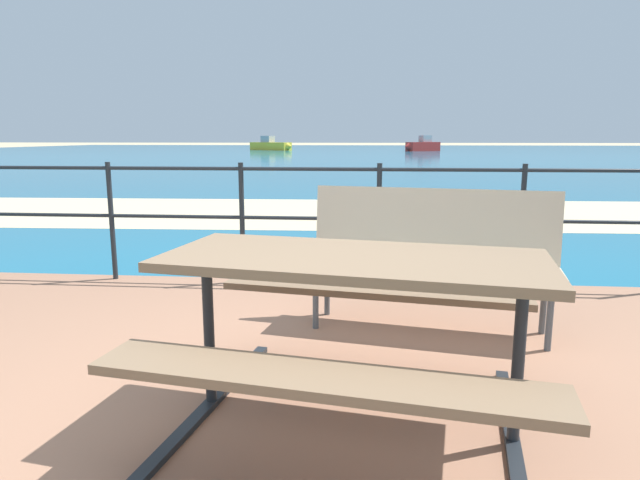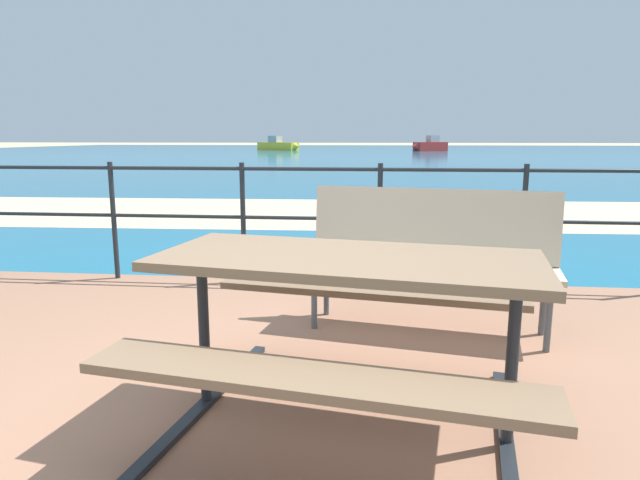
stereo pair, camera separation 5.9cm
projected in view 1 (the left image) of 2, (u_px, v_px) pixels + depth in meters
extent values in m
plane|color=tan|center=(249.00, 446.00, 2.37)|extent=(240.00, 240.00, 0.00)
cube|color=#996B51|center=(249.00, 440.00, 2.36)|extent=(6.40, 5.20, 0.06)
cube|color=#196B8E|center=(363.00, 154.00, 41.51)|extent=(90.00, 90.00, 0.01)
cube|color=beige|center=(340.00, 213.00, 9.63)|extent=(54.10, 5.65, 0.01)
cube|color=#7A6047|center=(354.00, 260.00, 2.30)|extent=(1.70, 0.96, 0.04)
cube|color=#7A6047|center=(320.00, 379.00, 1.82)|extent=(1.62, 0.52, 0.04)
cube|color=#7A6047|center=(373.00, 290.00, 2.88)|extent=(1.62, 0.52, 0.04)
cylinder|color=#1E2328|center=(209.00, 331.00, 2.54)|extent=(0.06, 0.06, 0.75)
cube|color=#1E2328|center=(212.00, 402.00, 2.60)|extent=(0.29, 1.37, 0.03)
cylinder|color=#1E2328|center=(518.00, 360.00, 2.20)|extent=(0.06, 0.06, 0.75)
cube|color=#1E2328|center=(512.00, 442.00, 2.27)|extent=(0.29, 1.37, 0.03)
cube|color=#BCAD93|center=(429.00, 267.00, 3.53)|extent=(1.66, 0.69, 0.04)
cube|color=#BCAD93|center=(433.00, 224.00, 3.65)|extent=(1.60, 0.37, 0.48)
cylinder|color=#4C5156|center=(316.00, 297.00, 3.62)|extent=(0.04, 0.04, 0.43)
cylinder|color=#4C5156|center=(327.00, 285.00, 3.90)|extent=(0.04, 0.04, 0.43)
cylinder|color=#4C5156|center=(550.00, 316.00, 3.24)|extent=(0.04, 0.04, 0.43)
cylinder|color=#4C5156|center=(544.00, 302.00, 3.52)|extent=(0.04, 0.04, 0.43)
cylinder|color=#1E2328|center=(112.00, 221.00, 4.84)|extent=(0.04, 0.04, 1.05)
cylinder|color=#1E2328|center=(242.00, 223.00, 4.74)|extent=(0.04, 0.04, 1.05)
cylinder|color=#1E2328|center=(379.00, 225.00, 4.63)|extent=(0.04, 0.04, 1.05)
cylinder|color=#1E2328|center=(521.00, 227.00, 4.53)|extent=(0.04, 0.04, 1.05)
cylinder|color=#1E2328|center=(309.00, 169.00, 4.60)|extent=(5.90, 0.03, 0.03)
cylinder|color=#1E2328|center=(310.00, 218.00, 4.67)|extent=(5.90, 0.03, 0.03)
cube|color=red|center=(423.00, 147.00, 50.53)|extent=(3.31, 2.75, 0.83)
cube|color=#A5A8AD|center=(425.00, 139.00, 50.51)|extent=(1.25, 1.17, 0.60)
cone|color=red|center=(407.00, 147.00, 49.63)|extent=(0.83, 0.90, 0.75)
cube|color=yellow|center=(270.00, 146.00, 54.27)|extent=(4.56, 3.63, 0.77)
cube|color=#A5A8AD|center=(268.00, 139.00, 54.37)|extent=(1.48, 1.39, 0.63)
cone|color=yellow|center=(290.00, 146.00, 52.62)|extent=(0.80, 0.85, 0.69)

